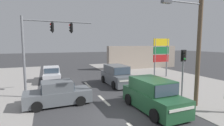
{
  "coord_description": "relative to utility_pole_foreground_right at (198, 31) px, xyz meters",
  "views": [
    {
      "loc": [
        -3.79,
        -8.41,
        4.02
      ],
      "look_at": [
        1.01,
        4.0,
        2.52
      ],
      "focal_mm": 28.0,
      "sensor_mm": 36.0,
      "label": 1
    }
  ],
  "objects": [
    {
      "name": "traffic_signal_mast",
      "position": [
        -9.01,
        6.08,
        -0.65
      ],
      "size": [
        5.28,
        0.53,
        6.0
      ],
      "color": "slate",
      "rests_on": "ground"
    },
    {
      "name": "shopfront_wall_far",
      "position": [
        5.93,
        16.17,
        -2.99
      ],
      "size": [
        12.0,
        1.0,
        3.6
      ],
      "primitive_type": "cube",
      "color": "#A39384",
      "rests_on": "ground"
    },
    {
      "name": "shopping_plaza_sign",
      "position": [
        3.97,
        8.86,
        -1.81
      ],
      "size": [
        2.1,
        0.16,
        4.6
      ],
      "color": "slate",
      "rests_on": "ground"
    },
    {
      "name": "sedan_kerbside_parked",
      "position": [
        -8.26,
        11.25,
        -4.09
      ],
      "size": [
        1.95,
        4.27,
        1.56
      ],
      "color": "silver",
      "rests_on": "ground"
    },
    {
      "name": "suv_receding_far",
      "position": [
        -2.37,
        7.2,
        -3.91
      ],
      "size": [
        2.11,
        4.56,
        1.9
      ],
      "color": "slate",
      "rests_on": "ground"
    },
    {
      "name": "lane_dash_far",
      "position": [
        -5.07,
        8.17,
        -4.79
      ],
      "size": [
        0.2,
        2.4,
        0.01
      ],
      "primitive_type": "cube",
      "color": "silver",
      "rests_on": "ground"
    },
    {
      "name": "kerb_right_verge",
      "position": [
        3.93,
        2.17,
        -4.78
      ],
      "size": [
        10.0,
        44.0,
        0.02
      ],
      "primitive_type": "cube",
      "color": "#A39E99",
      "rests_on": "ground"
    },
    {
      "name": "pedestal_signal_right_kerb",
      "position": [
        0.42,
        1.53,
        -2.37
      ],
      "size": [
        0.44,
        0.29,
        3.56
      ],
      "color": "slate",
      "rests_on": "ground"
    },
    {
      "name": "sedan_oncoming_mid",
      "position": [
        -8.15,
        3.46,
        -4.09
      ],
      "size": [
        4.31,
        2.04,
        1.56
      ],
      "color": "slate",
      "rests_on": "ground"
    },
    {
      "name": "utility_pole_foreground_right",
      "position": [
        0.0,
        0.0,
        0.0
      ],
      "size": [
        3.78,
        0.31,
        8.87
      ],
      "color": "brown",
      "rests_on": "ground"
    },
    {
      "name": "lane_dash_mid",
      "position": [
        -5.07,
        3.17,
        -4.79
      ],
      "size": [
        0.2,
        2.4,
        0.01
      ],
      "primitive_type": "cube",
      "color": "silver",
      "rests_on": "ground"
    },
    {
      "name": "suv_oncoming_near",
      "position": [
        -2.87,
        0.4,
        -3.91
      ],
      "size": [
        2.17,
        4.59,
        1.9
      ],
      "color": "#235633",
      "rests_on": "ground"
    },
    {
      "name": "ground_plane",
      "position": [
        -5.07,
        0.17,
        -4.79
      ],
      "size": [
        140.0,
        140.0,
        0.0
      ],
      "primitive_type": "plane",
      "color": "#3A3A3D"
    }
  ]
}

